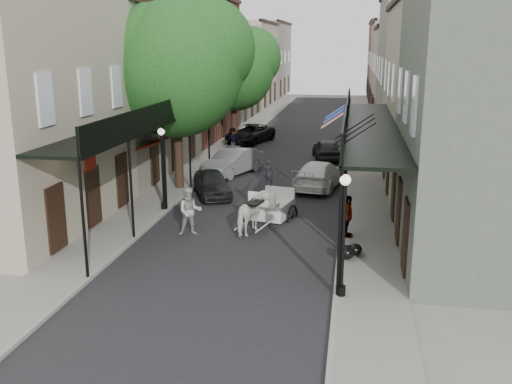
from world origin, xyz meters
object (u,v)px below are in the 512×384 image
at_px(lamppost_right_far, 350,133).
at_px(car_left_near, 212,183).
at_px(pedestrian_sidewalk_left, 233,138).
at_px(horse, 253,214).
at_px(car_left_mid, 233,162).
at_px(car_right_far, 327,149).
at_px(tree_near, 184,63).
at_px(lamppost_right_near, 343,234).
at_px(lamppost_left, 163,167).
at_px(car_left_far, 250,134).
at_px(tree_far, 239,66).
at_px(pedestrian_sidewalk_right, 348,216).
at_px(carriage, 276,193).
at_px(car_right_near, 319,175).
at_px(pedestrian_walking, 190,211).

height_order(lamppost_right_far, car_left_near, lamppost_right_far).
bearing_deg(pedestrian_sidewalk_left, horse, 72.64).
relative_size(car_left_mid, car_right_far, 1.13).
height_order(tree_near, lamppost_right_near, tree_near).
xyz_separation_m(lamppost_left, car_left_far, (0.50, 19.20, -1.35)).
height_order(tree_far, pedestrian_sidewalk_right, tree_far).
xyz_separation_m(tree_near, lamppost_left, (0.10, -4.18, -4.44)).
bearing_deg(car_right_far, car_left_near, 54.06).
bearing_deg(car_left_mid, carriage, -42.83).
bearing_deg(tree_far, car_right_far, -34.41).
bearing_deg(car_left_mid, car_left_far, 117.48).
distance_m(tree_near, car_left_far, 16.11).
bearing_deg(lamppost_right_near, car_right_near, 96.29).
distance_m(horse, car_left_near, 6.18).
relative_size(pedestrian_sidewalk_right, car_right_far, 0.41).
relative_size(tree_far, pedestrian_sidewalk_right, 5.21).
distance_m(car_left_near, car_right_far, 11.71).
bearing_deg(lamppost_right_far, pedestrian_walking, -112.13).
bearing_deg(car_left_mid, pedestrian_sidewalk_left, 124.29).
bearing_deg(car_right_near, carriage, 84.33).
bearing_deg(pedestrian_sidewalk_right, carriage, 54.85).
relative_size(tree_far, car_right_far, 2.13).
bearing_deg(tree_near, carriage, -37.79).
relative_size(tree_near, lamppost_right_far, 2.60).
bearing_deg(pedestrian_sidewalk_left, pedestrian_sidewalk_right, 83.04).
distance_m(pedestrian_sidewalk_left, pedestrian_sidewalk_right, 19.97).
xyz_separation_m(pedestrian_sidewalk_left, car_right_near, (6.80, -9.98, -0.17)).
bearing_deg(lamppost_right_far, pedestrian_sidewalk_left, 156.64).
height_order(pedestrian_walking, car_right_far, pedestrian_walking).
xyz_separation_m(lamppost_right_far, horse, (-3.66, -14.38, -1.23)).
xyz_separation_m(lamppost_right_near, pedestrian_sidewalk_right, (0.10, 5.47, -1.10)).
bearing_deg(car_left_mid, lamppost_right_far, 53.22).
xyz_separation_m(pedestrian_walking, car_left_far, (-1.60, 22.20, -0.27)).
distance_m(lamppost_right_near, car_left_far, 28.30).
xyz_separation_m(lamppost_left, pedestrian_sidewalk_right, (8.30, -2.53, -1.10)).
distance_m(lamppost_right_near, carriage, 8.73).
distance_m(car_left_far, car_right_far, 8.43).
xyz_separation_m(lamppost_right_near, lamppost_left, (-8.20, 8.00, 0.00)).
bearing_deg(car_left_far, lamppost_right_near, -57.57).
distance_m(lamppost_right_near, pedestrian_walking, 7.96).
distance_m(tree_near, car_left_near, 6.16).
xyz_separation_m(lamppost_left, car_left_mid, (1.50, 8.00, -1.30)).
relative_size(horse, car_right_near, 0.39).
bearing_deg(lamppost_right_near, car_left_far, 105.81).
relative_size(car_left_mid, car_right_near, 0.93).
relative_size(pedestrian_walking, car_left_far, 0.38).
bearing_deg(car_right_near, horse, 85.06).
distance_m(lamppost_right_far, pedestrian_sidewalk_left, 9.12).
bearing_deg(horse, pedestrian_sidewalk_left, -61.99).
bearing_deg(car_right_near, tree_far, -51.24).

